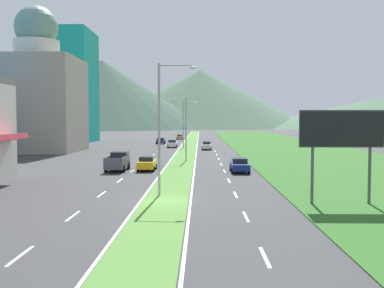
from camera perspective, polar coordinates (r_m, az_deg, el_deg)
ground_plane at (r=31.13m, az=-3.44°, el=-7.39°), size 600.00×600.00×0.00m
grass_median at (r=90.72m, az=-0.47°, el=-0.43°), size 3.20×240.00×0.06m
grass_verge_right at (r=92.49m, az=12.40°, el=-0.43°), size 24.00×240.00×0.06m
lane_dash_left_1 at (r=20.47m, az=-21.12°, el=-13.19°), size 0.16×2.80×0.01m
lane_dash_left_2 at (r=27.50m, az=-15.02°, el=-8.89°), size 0.16×2.80×0.01m
lane_dash_left_3 at (r=34.79m, az=-11.50°, el=-6.32°), size 0.16×2.80×0.01m
lane_dash_left_4 at (r=42.22m, az=-9.24°, el=-4.63°), size 0.16×2.80×0.01m
lane_dash_left_5 at (r=49.71m, az=-7.66°, el=-3.44°), size 0.16×2.80×0.01m
lane_dash_left_6 at (r=57.25m, az=-6.50°, el=-2.57°), size 0.16×2.80×0.01m
lane_dash_left_7 at (r=64.82m, az=-5.61°, el=-1.90°), size 0.16×2.80×0.01m
lane_dash_left_8 at (r=72.41m, az=-4.90°, el=-1.36°), size 0.16×2.80×0.01m
lane_dash_left_9 at (r=80.01m, az=-4.33°, el=-0.93°), size 0.16×2.80×0.01m
lane_dash_right_1 at (r=19.23m, az=9.31°, el=-14.10°), size 0.16×2.80×0.01m
lane_dash_right_2 at (r=26.58m, az=6.92°, el=-9.22°), size 0.16×2.80×0.01m
lane_dash_right_3 at (r=34.08m, az=5.60°, el=-6.47°), size 0.16×2.80×0.01m
lane_dash_right_4 at (r=41.63m, az=4.76°, el=-4.71°), size 0.16×2.80×0.01m
lane_dash_right_5 at (r=49.21m, az=4.19°, el=-3.49°), size 0.16×2.80×0.01m
lane_dash_right_6 at (r=56.82m, az=3.77°, el=-2.60°), size 0.16×2.80×0.01m
lane_dash_right_7 at (r=64.44m, az=3.44°, el=-1.92°), size 0.16×2.80×0.01m
lane_dash_right_8 at (r=72.07m, az=3.19°, el=-1.38°), size 0.16×2.80×0.01m
lane_dash_right_9 at (r=79.70m, az=2.99°, el=-0.94°), size 0.16×2.80×0.01m
edge_line_median_left at (r=90.78m, az=-1.57°, el=-0.44°), size 0.16×240.00×0.01m
edge_line_median_right at (r=90.69m, az=0.64°, el=-0.44°), size 0.16×240.00×0.01m
domed_building at (r=84.06m, az=-19.18°, el=6.02°), size 14.52×14.52×25.63m
midrise_colored at (r=118.19m, az=-16.34°, el=7.06°), size 15.54×15.54×28.01m
hill_far_left at (r=286.05m, az=-11.44°, el=6.24°), size 134.72×134.72×42.85m
hill_far_center at (r=326.46m, az=1.03°, el=5.81°), size 158.57×158.57×41.68m
hill_far_right at (r=333.42m, az=22.82°, el=3.68°), size 192.41×192.41×20.37m
street_lamp_near at (r=33.01m, az=-3.74°, el=3.00°), size 2.85×0.45×9.83m
street_lamp_mid at (r=60.64m, az=-1.08°, el=2.50°), size 2.79×0.33×8.66m
street_lamp_far at (r=88.28m, az=-0.94°, el=2.94°), size 2.74×0.34×9.37m
billboard_roadside at (r=31.11m, az=18.65°, el=1.33°), size 5.64×0.28×6.33m
car_0 at (r=84.23m, az=1.87°, el=-0.20°), size 1.88×4.60×1.52m
car_1 at (r=104.38m, az=-4.03°, el=0.42°), size 2.04×4.05×1.39m
car_2 at (r=128.49m, az=-1.56°, el=0.93°), size 1.90×4.71×1.36m
car_3 at (r=91.05m, az=-2.54°, el=0.06°), size 1.95×4.07×1.54m
car_4 at (r=48.43m, az=6.11°, el=-2.70°), size 1.98×4.67×1.51m
car_5 at (r=49.96m, az=-5.78°, el=-2.48°), size 1.93×4.29×1.58m
pickup_truck_0 at (r=50.39m, az=-9.45°, el=-2.25°), size 2.18×5.40×2.00m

